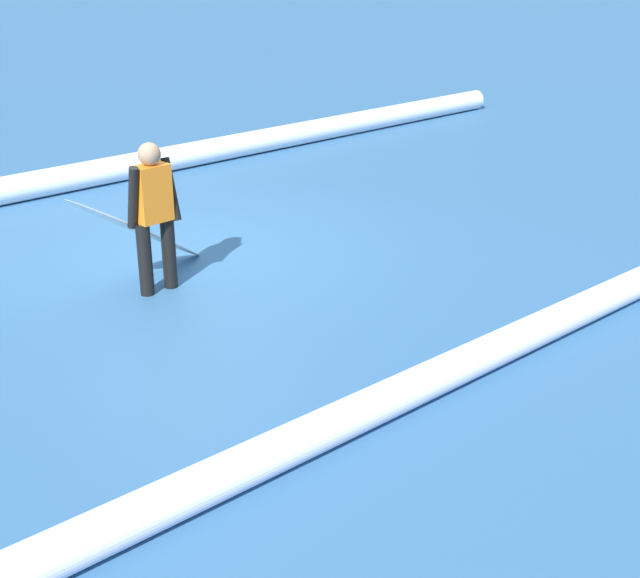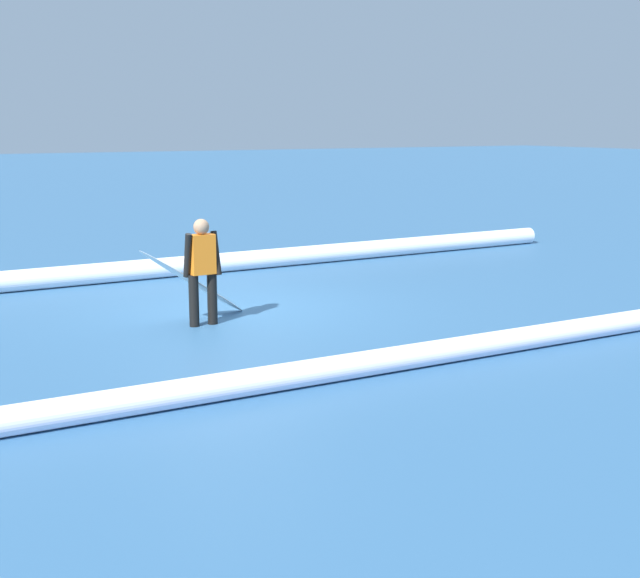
# 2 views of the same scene
# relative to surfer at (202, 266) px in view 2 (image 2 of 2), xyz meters

# --- Properties ---
(ground_plane) EXTENTS (144.82, 144.82, 0.00)m
(ground_plane) POSITION_rel_surfer_xyz_m (-0.82, -0.83, -0.84)
(ground_plane) COLOR #33618C
(surfer) EXTENTS (0.52, 0.25, 1.50)m
(surfer) POSITION_rel_surfer_xyz_m (0.00, 0.00, 0.00)
(surfer) COLOR black
(surfer) RESTS_ON ground_plane
(surfboard) EXTENTS (1.85, 0.85, 1.16)m
(surfboard) POSITION_rel_surfer_xyz_m (0.02, -0.30, -0.28)
(surfboard) COLOR white
(surfboard) RESTS_ON ground_plane
(wave_crest_foreground) EXTENTS (17.52, 0.72, 0.36)m
(wave_crest_foreground) POSITION_rel_surfer_xyz_m (-1.09, -3.91, -0.66)
(wave_crest_foreground) COLOR white
(wave_crest_foreground) RESTS_ON ground_plane
(wave_crest_midground) EXTENTS (17.21, 0.33, 0.29)m
(wave_crest_midground) POSITION_rel_surfer_xyz_m (-2.64, 3.21, -0.70)
(wave_crest_midground) COLOR white
(wave_crest_midground) RESTS_ON ground_plane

